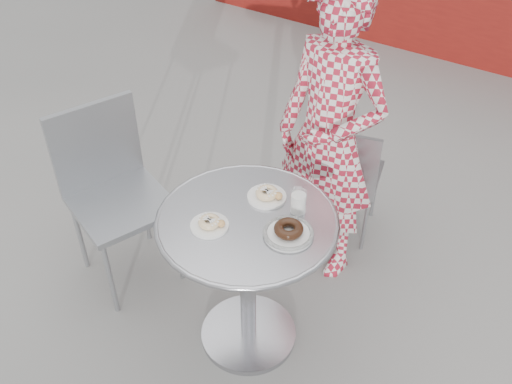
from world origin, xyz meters
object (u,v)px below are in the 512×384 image
Objects in this scene: chair_left at (126,231)px; seated_person at (330,139)px; bistro_table at (247,251)px; plate_far at (267,195)px; milk_cup at (298,202)px; plate_checker at (288,232)px; chair_far at (344,197)px; plate_near at (210,223)px.

chair_left is 1.20m from seated_person.
seated_person reaches higher than bistro_table.
bistro_table is 0.81× the size of chair_left.
seated_person reaches higher than plate_far.
milk_cup is (0.14, -0.55, 0.03)m from seated_person.
chair_left reaches higher than plate_checker.
seated_person is 14.78× the size of milk_cup.
seated_person is 0.72m from plate_checker.
chair_far is at bearing 98.77° from seated_person.
milk_cup is at bearing -60.75° from chair_left.
bistro_table is 0.29m from plate_checker.
bistro_table is 0.33m from milk_cup.
chair_far is 1.01m from plate_far.
plate_checker is (0.18, -0.69, -0.00)m from seated_person.
chair_left is at bearing 179.65° from bistro_table.
bistro_table is at bearing -88.19° from plate_far.
chair_far is at bearing -19.45° from chair_left.
milk_cup is (0.96, 0.16, 0.55)m from chair_left.
milk_cup is (0.15, 0.16, 0.25)m from bistro_table.
seated_person is (0.01, -0.29, 0.58)m from chair_far.
plate_far is 0.25m from plate_checker.
plate_near is (-0.10, -0.13, 0.21)m from bistro_table.
plate_checker reaches higher than bistro_table.
plate_checker is at bearing -36.84° from plate_far.
plate_near is (0.71, -0.13, 0.51)m from chair_left.
milk_cup is (0.25, 0.29, 0.03)m from plate_near.
chair_far is 7.13× the size of milk_cup.
chair_left is 5.67× the size of plate_far.
seated_person is at bearing -29.58° from chair_left.
plate_far is (-0.02, -0.54, -0.00)m from seated_person.
plate_checker reaches higher than plate_far.
plate_checker is (0.20, 0.01, 0.21)m from bistro_table.
seated_person reaches higher than milk_cup.
plate_far reaches higher than bistro_table.
plate_near reaches higher than chair_far.
plate_checker is (0.20, -0.15, -0.00)m from plate_far.
plate_checker is at bearing 25.13° from plate_near.
plate_near is (-0.11, -1.12, 0.57)m from chair_far.
plate_near is at bearing -80.45° from chair_left.
chair_far is 0.65m from seated_person.
milk_cup is (0.16, -0.00, 0.03)m from plate_far.
plate_near is 0.77× the size of plate_checker.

